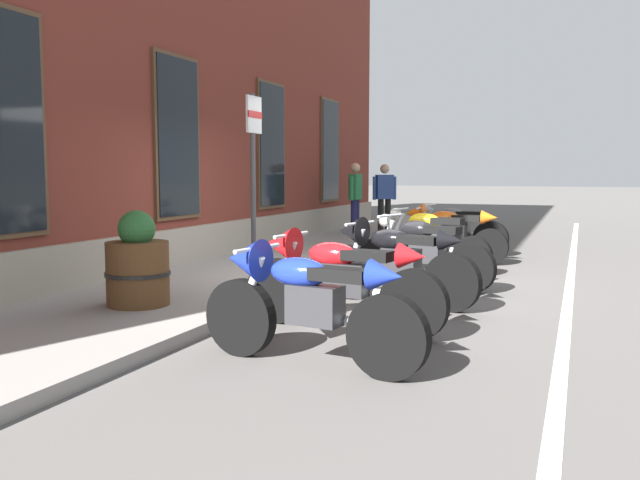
# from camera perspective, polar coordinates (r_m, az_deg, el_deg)

# --- Properties ---
(ground_plane) EXTENTS (140.00, 140.00, 0.00)m
(ground_plane) POSITION_cam_1_polar(r_m,az_deg,el_deg) (9.73, 0.96, -3.54)
(ground_plane) COLOR #565451
(sidewalk) EXTENTS (26.31, 2.55, 0.13)m
(sidewalk) POSITION_cam_1_polar(r_m,az_deg,el_deg) (10.23, -5.78, -2.76)
(sidewalk) COLOR gray
(sidewalk) RESTS_ON ground_plane
(lane_stripe) EXTENTS (26.31, 0.12, 0.01)m
(lane_stripe) POSITION_cam_1_polar(r_m,az_deg,el_deg) (9.15, 20.18, -4.45)
(lane_stripe) COLOR silver
(lane_stripe) RESTS_ON ground_plane
(motorcycle_blue_sport) EXTENTS (0.63, 2.03, 1.01)m
(motorcycle_blue_sport) POSITION_cam_1_polar(r_m,az_deg,el_deg) (5.48, -1.52, -4.91)
(motorcycle_blue_sport) COLOR black
(motorcycle_blue_sport) RESTS_ON ground_plane
(motorcycle_red_sport) EXTENTS (0.63, 2.19, 1.01)m
(motorcycle_red_sport) POSITION_cam_1_polar(r_m,az_deg,el_deg) (6.70, 1.21, -2.97)
(motorcycle_red_sport) COLOR black
(motorcycle_red_sport) RESTS_ON ground_plane
(motorcycle_black_sport) EXTENTS (0.76, 2.04, 1.03)m
(motorcycle_black_sport) POSITION_cam_1_polar(r_m,az_deg,el_deg) (8.07, 6.07, -1.47)
(motorcycle_black_sport) COLOR black
(motorcycle_black_sport) RESTS_ON ground_plane
(motorcycle_black_naked) EXTENTS (0.77, 2.02, 0.98)m
(motorcycle_black_naked) POSITION_cam_1_polar(r_m,az_deg,el_deg) (9.34, 8.58, -0.99)
(motorcycle_black_naked) COLOR black
(motorcycle_black_naked) RESTS_ON ground_plane
(motorcycle_yellow_naked) EXTENTS (0.62, 1.98, 1.00)m
(motorcycle_yellow_naked) POSITION_cam_1_polar(r_m,az_deg,el_deg) (10.76, 9.14, -0.10)
(motorcycle_yellow_naked) COLOR black
(motorcycle_yellow_naked) RESTS_ON ground_plane
(motorcycle_orange_sport) EXTENTS (0.62, 1.99, 1.03)m
(motorcycle_orange_sport) POSITION_cam_1_polar(r_m,az_deg,el_deg) (11.96, 10.54, 0.80)
(motorcycle_orange_sport) COLOR black
(motorcycle_orange_sport) RESTS_ON ground_plane
(motorcycle_grey_naked) EXTENTS (0.62, 2.03, 0.96)m
(motorcycle_grey_naked) POSITION_cam_1_polar(r_m,az_deg,el_deg) (13.22, 11.23, 0.90)
(motorcycle_grey_naked) COLOR black
(motorcycle_grey_naked) RESTS_ON ground_plane
(pedestrian_striped_shirt) EXTENTS (0.59, 0.22, 1.65)m
(pedestrian_striped_shirt) POSITION_cam_1_polar(r_m,az_deg,el_deg) (15.61, 2.98, 3.83)
(pedestrian_striped_shirt) COLOR #1E1E4C
(pedestrian_striped_shirt) RESTS_ON sidewalk
(pedestrian_blue_top) EXTENTS (0.40, 0.49, 1.63)m
(pedestrian_blue_top) POSITION_cam_1_polar(r_m,az_deg,el_deg) (16.13, 5.45, 3.82)
(pedestrian_blue_top) COLOR black
(pedestrian_blue_top) RESTS_ON sidewalk
(parking_sign) EXTENTS (0.36, 0.07, 2.38)m
(parking_sign) POSITION_cam_1_polar(r_m,az_deg,el_deg) (8.27, -5.62, 6.38)
(parking_sign) COLOR #4C4C51
(parking_sign) RESTS_ON sidewalk
(barrel_planter) EXTENTS (0.70, 0.70, 1.03)m
(barrel_planter) POSITION_cam_1_polar(r_m,az_deg,el_deg) (7.59, -15.09, -2.15)
(barrel_planter) COLOR brown
(barrel_planter) RESTS_ON sidewalk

